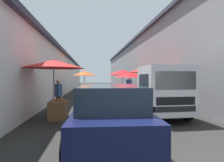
% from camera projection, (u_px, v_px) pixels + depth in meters
% --- Properties ---
extents(ground, '(90.00, 90.00, 0.00)m').
position_uv_depth(ground, '(104.00, 96.00, 16.28)').
color(ground, '#282826').
extents(building_left_whitewash, '(49.80, 7.50, 4.05)m').
position_uv_depth(building_left_whitewash, '(28.00, 74.00, 17.66)').
color(building_left_whitewash, silver).
rests_on(building_left_whitewash, ground).
extents(building_right_concrete, '(49.80, 7.50, 5.91)m').
position_uv_depth(building_right_concrete, '(170.00, 65.00, 19.28)').
color(building_right_concrete, gray).
rests_on(building_right_concrete, ground).
extents(fruit_stall_far_right, '(2.77, 2.77, 2.45)m').
position_uv_depth(fruit_stall_far_right, '(122.00, 74.00, 17.18)').
color(fruit_stall_far_right, '#9E9EA3').
rests_on(fruit_stall_far_right, ground).
extents(fruit_stall_near_left, '(2.25, 2.25, 2.36)m').
position_uv_depth(fruit_stall_near_left, '(146.00, 76.00, 10.75)').
color(fruit_stall_near_left, '#9E9EA3').
rests_on(fruit_stall_near_left, ground).
extents(fruit_stall_near_right, '(2.44, 2.44, 2.43)m').
position_uv_depth(fruit_stall_near_right, '(54.00, 73.00, 7.33)').
color(fruit_stall_near_right, '#9E9EA3').
rests_on(fruit_stall_near_right, ground).
extents(fruit_stall_far_left, '(2.73, 2.73, 2.20)m').
position_uv_depth(fruit_stall_far_left, '(130.00, 77.00, 14.86)').
color(fruit_stall_far_left, '#9E9EA3').
rests_on(fruit_stall_far_left, ground).
extents(fruit_stall_mid_lane, '(2.11, 2.11, 2.32)m').
position_uv_depth(fruit_stall_mid_lane, '(85.00, 77.00, 16.40)').
color(fruit_stall_mid_lane, '#9E9EA3').
rests_on(fruit_stall_mid_lane, ground).
extents(hatchback_car, '(3.98, 2.05, 1.45)m').
position_uv_depth(hatchback_car, '(110.00, 113.00, 4.77)').
color(hatchback_car, '#0F1438').
rests_on(hatchback_car, ground).
extents(delivery_truck, '(4.99, 2.13, 2.08)m').
position_uv_depth(delivery_truck, '(158.00, 92.00, 7.63)').
color(delivery_truck, black).
rests_on(delivery_truck, ground).
extents(vendor_by_crates, '(0.62, 0.29, 1.56)m').
position_uv_depth(vendor_by_crates, '(58.00, 94.00, 8.68)').
color(vendor_by_crates, '#232328').
rests_on(vendor_by_crates, ground).
extents(vendor_in_shade, '(0.27, 0.65, 1.65)m').
position_uv_depth(vendor_in_shade, '(129.00, 84.00, 19.72)').
color(vendor_in_shade, '#665B4C').
rests_on(vendor_in_shade, ground).
extents(parked_scooter, '(1.66, 0.61, 1.14)m').
position_uv_depth(parked_scooter, '(130.00, 94.00, 13.23)').
color(parked_scooter, black).
rests_on(parked_scooter, ground).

